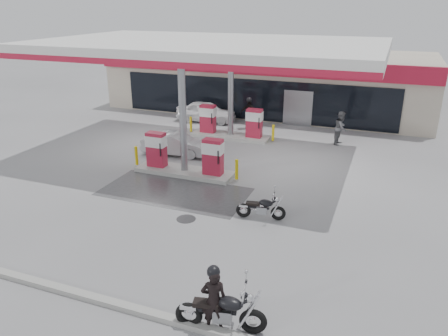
{
  "coord_description": "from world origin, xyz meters",
  "views": [
    {
      "loc": [
        8.31,
        -14.55,
        7.32
      ],
      "look_at": [
        2.55,
        0.35,
        1.2
      ],
      "focal_mm": 35.0,
      "sensor_mm": 36.0,
      "label": 1
    }
  ],
  "objects_px": {
    "sedan_white": "(206,112)",
    "pump_island_near": "(184,159)",
    "hatchback_silver": "(176,144)",
    "biker_main": "(214,300)",
    "main_motorcycle": "(222,312)",
    "attendant": "(341,128)",
    "parked_motorcycle": "(262,208)",
    "parked_car_left": "(201,100)",
    "parked_car_right": "(386,116)",
    "biker_walking": "(249,114)",
    "pump_island_far": "(231,125)"
  },
  "relations": [
    {
      "from": "hatchback_silver",
      "to": "main_motorcycle",
      "type": "bearing_deg",
      "value": -154.51
    },
    {
      "from": "pump_island_near",
      "to": "sedan_white",
      "type": "relative_size",
      "value": 1.35
    },
    {
      "from": "main_motorcycle",
      "to": "parked_car_left",
      "type": "relative_size",
      "value": 0.48
    },
    {
      "from": "hatchback_silver",
      "to": "parked_car_left",
      "type": "relative_size",
      "value": 0.76
    },
    {
      "from": "parked_motorcycle",
      "to": "sedan_white",
      "type": "relative_size",
      "value": 0.47
    },
    {
      "from": "main_motorcycle",
      "to": "biker_main",
      "type": "xyz_separation_m",
      "value": [
        -0.19,
        -0.05,
        0.32
      ]
    },
    {
      "from": "pump_island_near",
      "to": "pump_island_far",
      "type": "xyz_separation_m",
      "value": [
        0.0,
        6.0,
        0.0
      ]
    },
    {
      "from": "pump_island_far",
      "to": "parked_car_right",
      "type": "distance_m",
      "value": 10.12
    },
    {
      "from": "parked_motorcycle",
      "to": "parked_car_right",
      "type": "height_order",
      "value": "parked_car_right"
    },
    {
      "from": "parked_motorcycle",
      "to": "sedan_white",
      "type": "distance_m",
      "value": 13.8
    },
    {
      "from": "main_motorcycle",
      "to": "pump_island_far",
      "type": "bearing_deg",
      "value": 97.35
    },
    {
      "from": "hatchback_silver",
      "to": "parked_car_left",
      "type": "bearing_deg",
      "value": 10.31
    },
    {
      "from": "pump_island_near",
      "to": "biker_walking",
      "type": "xyz_separation_m",
      "value": [
        0.36,
        8.2,
        0.19
      ]
    },
    {
      "from": "parked_motorcycle",
      "to": "attendant",
      "type": "distance_m",
      "value": 10.11
    },
    {
      "from": "pump_island_near",
      "to": "main_motorcycle",
      "type": "height_order",
      "value": "pump_island_near"
    },
    {
      "from": "pump_island_near",
      "to": "sedan_white",
      "type": "height_order",
      "value": "pump_island_near"
    },
    {
      "from": "main_motorcycle",
      "to": "parked_motorcycle",
      "type": "xyz_separation_m",
      "value": [
        -0.75,
        5.8,
        -0.09
      ]
    },
    {
      "from": "parked_car_left",
      "to": "parked_car_right",
      "type": "height_order",
      "value": "parked_car_left"
    },
    {
      "from": "hatchback_silver",
      "to": "parked_motorcycle",
      "type": "bearing_deg",
      "value": -136.88
    },
    {
      "from": "pump_island_near",
      "to": "main_motorcycle",
      "type": "distance_m",
      "value": 10.24
    },
    {
      "from": "pump_island_near",
      "to": "hatchback_silver",
      "type": "height_order",
      "value": "pump_island_near"
    },
    {
      "from": "hatchback_silver",
      "to": "biker_main",
      "type": "bearing_deg",
      "value": -155.35
    },
    {
      "from": "parked_car_left",
      "to": "parked_car_right",
      "type": "relative_size",
      "value": 1.04
    },
    {
      "from": "sedan_white",
      "to": "parked_car_right",
      "type": "xyz_separation_m",
      "value": [
        10.86,
        3.23,
        -0.05
      ]
    },
    {
      "from": "sedan_white",
      "to": "parked_car_left",
      "type": "xyz_separation_m",
      "value": [
        -1.79,
        3.23,
        0.0
      ]
    },
    {
      "from": "sedan_white",
      "to": "biker_walking",
      "type": "xyz_separation_m",
      "value": [
        3.07,
        -0.57,
        0.25
      ]
    },
    {
      "from": "pump_island_near",
      "to": "main_motorcycle",
      "type": "bearing_deg",
      "value": -59.06
    },
    {
      "from": "hatchback_silver",
      "to": "parked_car_right",
      "type": "relative_size",
      "value": 0.78
    },
    {
      "from": "main_motorcycle",
      "to": "biker_main",
      "type": "bearing_deg",
      "value": -178.78
    },
    {
      "from": "sedan_white",
      "to": "parked_motorcycle",
      "type": "bearing_deg",
      "value": -152.61
    },
    {
      "from": "attendant",
      "to": "parked_car_left",
      "type": "height_order",
      "value": "attendant"
    },
    {
      "from": "sedan_white",
      "to": "pump_island_near",
      "type": "bearing_deg",
      "value": -167.0
    },
    {
      "from": "main_motorcycle",
      "to": "attendant",
      "type": "relative_size",
      "value": 1.2
    },
    {
      "from": "biker_main",
      "to": "parked_car_right",
      "type": "bearing_deg",
      "value": -121.17
    },
    {
      "from": "parked_motorcycle",
      "to": "hatchback_silver",
      "type": "height_order",
      "value": "hatchback_silver"
    },
    {
      "from": "parked_motorcycle",
      "to": "biker_walking",
      "type": "xyz_separation_m",
      "value": [
        -4.15,
        11.19,
        0.49
      ]
    },
    {
      "from": "pump_island_far",
      "to": "parked_car_right",
      "type": "relative_size",
      "value": 1.18
    },
    {
      "from": "sedan_white",
      "to": "attendant",
      "type": "relative_size",
      "value": 2.1
    },
    {
      "from": "sedan_white",
      "to": "hatchback_silver",
      "type": "height_order",
      "value": "sedan_white"
    },
    {
      "from": "main_motorcycle",
      "to": "sedan_white",
      "type": "distance_m",
      "value": 19.28
    },
    {
      "from": "pump_island_near",
      "to": "main_motorcycle",
      "type": "relative_size",
      "value": 2.35
    },
    {
      "from": "pump_island_far",
      "to": "attendant",
      "type": "xyz_separation_m",
      "value": [
        6.0,
        1.0,
        0.2
      ]
    },
    {
      "from": "attendant",
      "to": "parked_car_left",
      "type": "xyz_separation_m",
      "value": [
        -10.5,
        5.0,
        -0.25
      ]
    },
    {
      "from": "pump_island_far",
      "to": "parked_car_left",
      "type": "height_order",
      "value": "pump_island_far"
    },
    {
      "from": "hatchback_silver",
      "to": "pump_island_far",
      "type": "bearing_deg",
      "value": -28.73
    },
    {
      "from": "main_motorcycle",
      "to": "biker_main",
      "type": "distance_m",
      "value": 0.38
    },
    {
      "from": "main_motorcycle",
      "to": "biker_walking",
      "type": "relative_size",
      "value": 1.21
    },
    {
      "from": "parked_motorcycle",
      "to": "parked_car_left",
      "type": "height_order",
      "value": "parked_car_left"
    },
    {
      "from": "attendant",
      "to": "biker_walking",
      "type": "relative_size",
      "value": 1.01
    },
    {
      "from": "sedan_white",
      "to": "parked_car_right",
      "type": "distance_m",
      "value": 11.33
    }
  ]
}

